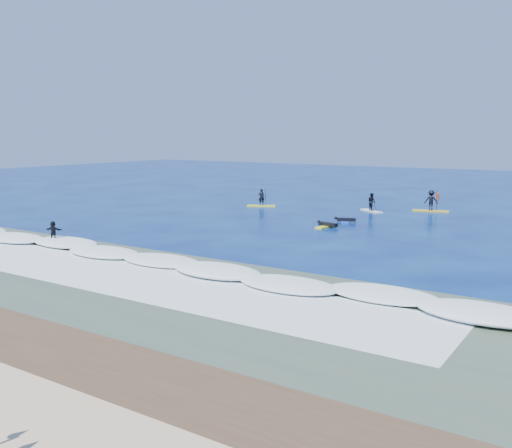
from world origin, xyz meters
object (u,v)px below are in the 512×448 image
Objects in this scene: sup_paddler_left at (261,200)px; sup_paddler_right at (431,202)px; prone_paddler_far at (345,220)px; sup_paddler_center at (372,204)px; prone_paddler_near at (327,225)px; marker_buoy at (437,195)px; wave_surfer at (53,232)px.

sup_paddler_right reaches higher than sup_paddler_left.
sup_paddler_center is at bearing -18.76° from prone_paddler_far.
sup_paddler_left reaches higher than prone_paddler_near.
sup_paddler_left is 1.08× the size of sup_paddler_center.
prone_paddler_near is 2.93× the size of marker_buoy.
sup_paddler_left is 1.23× the size of prone_paddler_near.
sup_paddler_center reaches higher than prone_paddler_near.
prone_paddler_near is at bearing -50.77° from sup_paddler_center.
prone_paddler_far is (-3.63, -9.71, -0.68)m from sup_paddler_right.
prone_paddler_near is 1.21× the size of wave_surfer.
prone_paddler_near is at bearing -59.40° from sup_paddler_left.
marker_buoy reaches higher than prone_paddler_near.
wave_surfer is at bearing -108.52° from marker_buoy.
marker_buoy is at bearing 52.87° from wave_surfer.
sup_paddler_left is at bearing 69.48° from wave_surfer.
wave_surfer is at bearing -132.20° from sup_paddler_right.
prone_paddler_far is at bearing 38.95° from wave_surfer.
wave_surfer is 2.42× the size of marker_buoy.
sup_paddler_right is 13.07m from prone_paddler_near.
sup_paddler_left reaches higher than sup_paddler_center.
sup_paddler_left is 11.48m from prone_paddler_far.
sup_paddler_right is at bearing -44.55° from prone_paddler_far.
prone_paddler_far is at bearing 6.90° from prone_paddler_near.
sup_paddler_right reaches higher than prone_paddler_near.
wave_surfer reaches higher than prone_paddler_near.
wave_surfer is at bearing 123.53° from prone_paddler_far.
marker_buoy is at bearing 28.27° from sup_paddler_left.
wave_surfer is at bearing -115.86° from sup_paddler_left.
sup_paddler_center is 5.15m from sup_paddler_right.
sup_paddler_left is 15.05m from sup_paddler_right.
wave_surfer is (-0.74, -22.30, 0.15)m from sup_paddler_left.
prone_paddler_near is (-3.78, -12.50, -0.68)m from sup_paddler_right.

